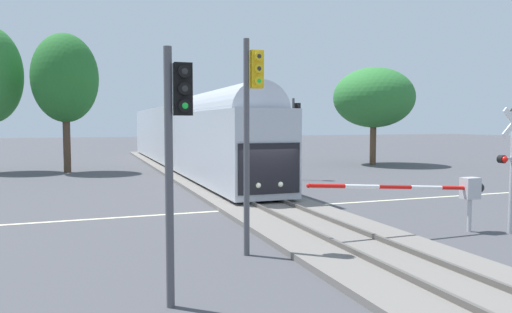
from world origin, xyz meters
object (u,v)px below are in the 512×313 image
traffic_signal_near_left (176,134)px  traffic_signal_far_side (295,125)px  commuter_train (185,134)px  oak_behind_train (65,78)px  maple_right_background (374,98)px  traffic_signal_median (251,112)px  crossing_gate_near (451,190)px

traffic_signal_near_left → traffic_signal_far_side: size_ratio=0.98×
commuter_train → oak_behind_train: oak_behind_train is taller
oak_behind_train → maple_right_background: oak_behind_train is taller
oak_behind_train → maple_right_background: size_ratio=1.20×
commuter_train → maple_right_background: bearing=-3.0°
traffic_signal_median → oak_behind_train: bearing=102.1°
crossing_gate_near → maple_right_background: 26.57m
commuter_train → crossing_gate_near: bearing=-80.9°
traffic_signal_median → traffic_signal_near_left: traffic_signal_median is taller
crossing_gate_near → traffic_signal_near_left: traffic_signal_near_left is taller
traffic_signal_far_side → maple_right_background: bearing=35.5°
traffic_signal_near_left → oak_behind_train: bearing=95.8°
commuter_train → oak_behind_train: 9.43m
commuter_train → traffic_signal_near_left: (-5.62, -27.20, 0.58)m
oak_behind_train → traffic_signal_near_left: bearing=-84.2°
crossing_gate_near → traffic_signal_median: traffic_signal_median is taller
commuter_train → traffic_signal_near_left: 27.78m
traffic_signal_far_side → oak_behind_train: bearing=145.1°
commuter_train → traffic_signal_median: 24.42m
crossing_gate_near → oak_behind_train: bearing=116.3°
crossing_gate_near → traffic_signal_far_side: 15.56m
traffic_signal_far_side → commuter_train: bearing=121.7°
traffic_signal_far_side → oak_behind_train: oak_behind_train is taller
commuter_train → traffic_signal_far_side: commuter_train is taller
oak_behind_train → maple_right_background: 24.76m
maple_right_background → commuter_train: bearing=177.0°
commuter_train → traffic_signal_far_side: bearing=-58.3°
traffic_signal_near_left → maple_right_background: bearing=50.4°
crossing_gate_near → commuter_train: bearing=99.1°
commuter_train → traffic_signal_median: size_ratio=6.60×
commuter_train → traffic_signal_near_left: bearing=-101.7°
commuter_train → oak_behind_train: (-8.47, 1.01, 4.00)m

